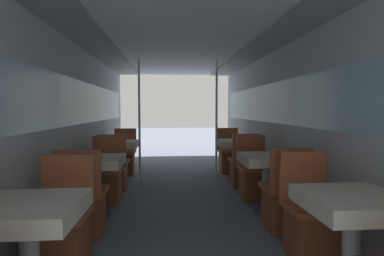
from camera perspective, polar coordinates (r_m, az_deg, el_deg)
wall_left at (r=3.99m, az=-23.15°, el=0.89°), size 0.05×8.47×2.19m
wall_right at (r=4.12m, az=18.92°, el=1.06°), size 0.05×8.47×2.19m
ceiling_panel at (r=3.89m, az=-1.79°, el=17.39°), size 2.91×8.47×0.07m
dining_table_left_0 at (r=2.20m, az=-28.74°, el=-15.12°), size 0.64×0.64×0.73m
chair_left_far_0 at (r=2.81m, az=-23.52°, el=-17.83°), size 0.44×0.44×0.91m
dining_table_left_1 at (r=3.83m, az=-17.80°, el=-6.95°), size 0.64×0.64×0.73m
chair_left_near_1 at (r=3.37m, az=-19.98°, el=-14.11°), size 0.44×0.44×0.91m
chair_left_far_1 at (r=4.45m, az=-16.01°, el=-9.71°), size 0.44×0.44×0.91m
dining_table_left_2 at (r=5.55m, az=-13.63°, el=-3.65°), size 0.64×0.64×0.73m
chair_left_near_2 at (r=5.04m, az=-14.60°, el=-8.11°), size 0.44×0.44×0.91m
chair_left_far_2 at (r=6.16m, az=-12.74°, el=-5.96°), size 0.44×0.44×0.91m
support_pole_left_2 at (r=5.47m, az=-9.99°, el=1.34°), size 0.04×0.04×2.19m
dining_table_right_0 at (r=2.37m, az=28.22°, el=-13.73°), size 0.64×0.64×0.73m
chair_right_far_0 at (r=2.95m, az=21.72°, el=-16.75°), size 0.44×0.44×0.91m
dining_table_right_1 at (r=3.93m, az=14.05°, el=-6.61°), size 0.64×0.64×0.73m
chair_right_near_1 at (r=3.49m, az=17.06°, el=-13.45°), size 0.44×0.44×0.91m
chair_right_far_1 at (r=4.54m, az=11.64°, el=-9.38°), size 0.44×0.44×0.91m
dining_table_right_2 at (r=5.62m, az=8.27°, el=-3.49°), size 0.64×0.64×0.73m
chair_right_near_2 at (r=5.12m, az=9.68°, el=-7.86°), size 0.44×0.44×0.91m
chair_right_far_2 at (r=6.22m, az=7.06°, el=-5.80°), size 0.44×0.44×0.91m
support_pole_right_2 at (r=5.51m, az=4.68°, el=1.40°), size 0.04×0.04×2.19m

